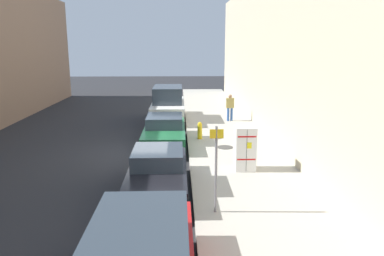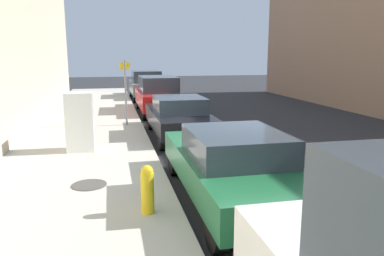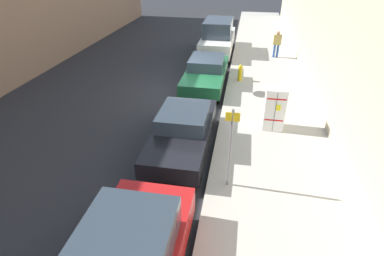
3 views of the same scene
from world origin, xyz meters
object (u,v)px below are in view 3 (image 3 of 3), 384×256
Objects in this scene: pedestrian_walking_far at (277,43)px; parked_van_white at (218,37)px; street_sign_post at (231,145)px; parked_sedan_green at (206,72)px; discarded_refrigerator at (274,108)px; parked_sedan_dark at (183,130)px; fire_hydrant at (240,72)px.

parked_van_white is at bearing 157.65° from pedestrian_walking_far.
parked_sedan_green is (1.65, -7.47, -0.78)m from street_sign_post.
discarded_refrigerator is 3.50m from parked_sedan_dark.
street_sign_post is at bearing 132.69° from parked_sedan_dark.
street_sign_post is 0.46× the size of parked_van_white.
fire_hydrant is 0.52× the size of pedestrian_walking_far.
street_sign_post is at bearing 89.92° from fire_hydrant.
parked_van_white reaches higher than parked_sedan_dark.
discarded_refrigerator is 9.99m from parked_van_white.
discarded_refrigerator is at bearing -106.32° from pedestrian_walking_far.
fire_hydrant is 1.77m from parked_sedan_green.
pedestrian_walking_far is at bearing -127.04° from parked_sedan_green.
fire_hydrant is at bearing -160.48° from parked_sedan_green.
fire_hydrant is (-0.01, -8.06, -0.92)m from street_sign_post.
street_sign_post is at bearing 97.23° from parked_van_white.
fire_hydrant is (1.38, -4.56, -0.37)m from discarded_refrigerator.
parked_sedan_dark is at bearing -47.31° from street_sign_post.
fire_hydrant is at bearing -90.08° from street_sign_post.
discarded_refrigerator is 0.31× the size of parked_van_white.
pedestrian_walking_far is at bearing 169.82° from parked_van_white.
discarded_refrigerator is 1.01× the size of pedestrian_walking_far.
fire_hydrant is at bearing -104.85° from parked_sedan_dark.
fire_hydrant is 0.16× the size of parked_van_white.
pedestrian_walking_far is (-0.64, -8.85, 0.10)m from discarded_refrigerator.
street_sign_post is 12.53m from pedestrian_walking_far.
parked_sedan_dark is (-0.00, 11.23, -0.35)m from parked_van_white.
parked_van_white reaches higher than fire_hydrant.
parked_sedan_green is 5.68m from parked_sedan_dark.
parked_sedan_dark is (1.66, 6.27, 0.13)m from fire_hydrant.
street_sign_post is 2.56m from parked_sedan_dark.
discarded_refrigerator is at bearing 106.85° from fire_hydrant.
parked_van_white reaches higher than parked_sedan_green.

